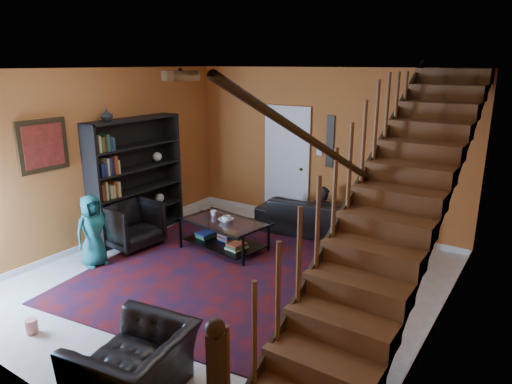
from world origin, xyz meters
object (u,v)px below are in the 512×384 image
Objects in this scene: bookshelf at (137,180)px; coffee_table at (224,233)px; armchair_left at (132,224)px; sofa at (320,217)px; armchair_right at (134,366)px.

bookshelf is 1.83m from coffee_table.
armchair_left is at bearing -53.94° from bookshelf.
sofa is 2.20× the size of armchair_right.
armchair_right is 0.70× the size of coffee_table.
bookshelf reaches higher than armchair_left.
bookshelf reaches higher than sofa.
armchair_right is at bearing -126.32° from armchair_left.
bookshelf is 2.06× the size of armchair_right.
coffee_table is at bearing -165.23° from armchair_right.
bookshelf reaches higher than coffee_table.
coffee_table is (-0.94, -1.49, -0.03)m from sofa.
armchair_left is (-2.28, -2.19, 0.06)m from sofa.
coffee_table is at bearing 7.12° from bookshelf.
armchair_left is 1.51m from coffee_table.
armchair_right reaches higher than sofa.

